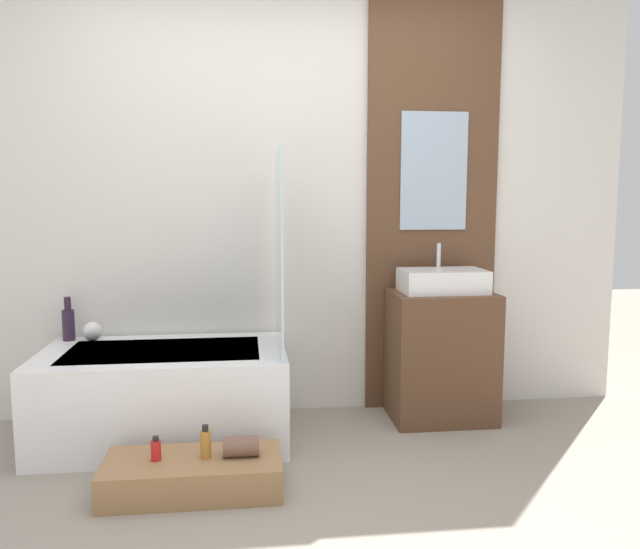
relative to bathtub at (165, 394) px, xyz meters
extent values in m
plane|color=gray|center=(0.68, -1.15, -0.25)|extent=(12.00, 12.00, 0.00)
cube|color=silver|center=(0.68, 0.43, 1.05)|extent=(4.20, 0.06, 2.60)
cube|color=brown|center=(1.57, 0.38, 1.05)|extent=(0.80, 0.03, 2.60)
cube|color=#9EB2C6|center=(1.57, 0.36, 1.20)|extent=(0.41, 0.01, 0.70)
cube|color=white|center=(0.00, 0.00, 0.00)|extent=(1.29, 0.75, 0.49)
cube|color=silver|center=(0.00, 0.00, 0.24)|extent=(1.01, 0.53, 0.01)
cube|color=silver|center=(0.61, -0.06, 0.77)|extent=(0.01, 0.59, 1.05)
cube|color=#997047|center=(0.20, -0.63, -0.17)|extent=(0.78, 0.37, 0.15)
cube|color=brown|center=(1.57, 0.14, 0.13)|extent=(0.59, 0.43, 0.75)
cube|color=white|center=(1.57, 0.14, 0.57)|extent=(0.48, 0.30, 0.13)
cylinder|color=silver|center=(1.57, 0.22, 0.71)|extent=(0.02, 0.02, 0.15)
cylinder|color=#2D1E33|center=(-0.56, 0.29, 0.33)|extent=(0.07, 0.07, 0.17)
cylinder|color=#2D1E33|center=(-0.56, 0.29, 0.45)|extent=(0.04, 0.04, 0.07)
sphere|color=white|center=(-0.43, 0.27, 0.30)|extent=(0.11, 0.11, 0.11)
cylinder|color=red|center=(0.04, -0.63, -0.05)|extent=(0.04, 0.04, 0.09)
cylinder|color=black|center=(0.04, -0.63, 0.00)|extent=(0.03, 0.03, 0.02)
cylinder|color=#B2752D|center=(0.25, -0.63, -0.03)|extent=(0.05, 0.05, 0.12)
cylinder|color=black|center=(0.25, -0.63, 0.04)|extent=(0.03, 0.03, 0.03)
cylinder|color=brown|center=(0.41, -0.63, -0.05)|extent=(0.16, 0.09, 0.09)
camera|label=1|loc=(0.45, -3.31, 1.05)|focal=35.00mm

